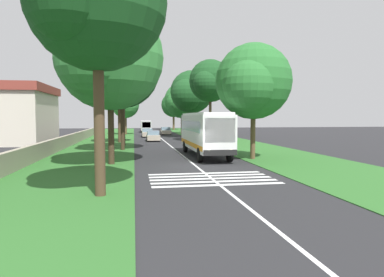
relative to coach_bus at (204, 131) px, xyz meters
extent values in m
plane|color=#262628|center=(-5.30, 1.80, -2.15)|extent=(160.00, 160.00, 0.00)
cube|color=#2D6628|center=(9.70, 10.00, -2.13)|extent=(120.00, 8.00, 0.04)
cube|color=#2D6628|center=(9.70, -6.40, -2.13)|extent=(120.00, 8.00, 0.04)
cube|color=silver|center=(9.70, 1.80, -2.14)|extent=(110.00, 0.16, 0.01)
cube|color=white|center=(-0.03, 0.00, -0.05)|extent=(11.00, 2.50, 2.90)
cube|color=slate|center=(0.27, 0.00, 0.48)|extent=(9.68, 2.54, 0.85)
cube|color=slate|center=(-5.49, 0.00, 0.30)|extent=(0.08, 2.20, 1.74)
cube|color=orange|center=(-0.03, 0.00, -1.05)|extent=(10.78, 2.53, 0.36)
cube|color=white|center=(-0.03, 0.00, 1.49)|extent=(10.56, 2.30, 0.18)
cube|color=black|center=(-5.61, 0.00, -1.28)|extent=(0.16, 2.40, 0.40)
sphere|color=#F2EDCC|center=(-5.55, 0.80, -1.15)|extent=(0.24, 0.24, 0.24)
sphere|color=#F2EDCC|center=(-5.55, -0.81, -1.15)|extent=(0.24, 0.24, 0.24)
cylinder|color=black|center=(-3.93, 1.15, -1.60)|extent=(1.10, 0.32, 1.10)
cylinder|color=black|center=(3.47, 1.15, -1.60)|extent=(1.10, 0.32, 1.10)
cylinder|color=black|center=(-3.93, -1.15, -1.60)|extent=(1.10, 0.32, 1.10)
cylinder|color=black|center=(3.47, -1.15, -1.60)|extent=(1.10, 0.32, 1.10)
cube|color=silver|center=(-12.53, 1.80, -2.14)|extent=(0.45, 6.80, 0.01)
cube|color=silver|center=(-11.63, 1.80, -2.14)|extent=(0.45, 6.80, 0.01)
cube|color=silver|center=(-10.73, 1.80, -2.14)|extent=(0.45, 6.80, 0.01)
cube|color=silver|center=(-9.83, 1.80, -2.14)|extent=(0.45, 6.80, 0.01)
cube|color=silver|center=(-8.93, 1.80, -2.14)|extent=(0.45, 6.80, 0.01)
cube|color=#B7A893|center=(19.34, 3.36, -1.62)|extent=(4.30, 1.75, 0.70)
cube|color=slate|center=(19.24, 3.36, -0.99)|extent=(2.00, 1.61, 0.55)
cylinder|color=black|center=(17.99, 4.14, -1.83)|extent=(0.64, 0.22, 0.64)
cylinder|color=black|center=(20.69, 4.14, -1.83)|extent=(0.64, 0.22, 0.64)
cylinder|color=black|center=(17.99, 2.58, -1.83)|extent=(0.64, 0.22, 0.64)
cylinder|color=black|center=(20.69, 2.58, -1.83)|extent=(0.64, 0.22, 0.64)
cube|color=#B7A893|center=(29.00, 3.80, -1.62)|extent=(4.30, 1.75, 0.70)
cube|color=slate|center=(28.90, 3.80, -0.99)|extent=(2.00, 1.61, 0.55)
cylinder|color=black|center=(27.65, 4.58, -1.83)|extent=(0.64, 0.22, 0.64)
cylinder|color=black|center=(30.35, 4.58, -1.83)|extent=(0.64, 0.22, 0.64)
cylinder|color=black|center=(27.65, 3.02, -1.83)|extent=(0.64, 0.22, 0.64)
cylinder|color=black|center=(30.35, 3.02, -1.83)|extent=(0.64, 0.22, 0.64)
cube|color=#B7A893|center=(35.88, 0.09, -1.62)|extent=(4.30, 1.75, 0.70)
cube|color=slate|center=(35.78, 0.09, -0.99)|extent=(2.00, 1.61, 0.55)
cylinder|color=black|center=(34.53, 0.87, -1.83)|extent=(0.64, 0.22, 0.64)
cylinder|color=black|center=(37.23, 0.87, -1.83)|extent=(0.64, 0.22, 0.64)
cylinder|color=black|center=(34.53, -0.69, -1.83)|extent=(0.64, 0.22, 0.64)
cylinder|color=black|center=(37.23, -0.69, -1.83)|extent=(0.64, 0.22, 0.64)
cube|color=silver|center=(46.39, 3.42, -0.67)|extent=(6.00, 2.10, 2.10)
cube|color=slate|center=(46.59, 3.42, -0.29)|extent=(5.04, 2.13, 0.70)
cube|color=slate|center=(43.42, 3.42, -0.46)|extent=(0.06, 1.76, 1.18)
cylinder|color=black|center=(44.49, 4.37, -1.77)|extent=(0.76, 0.24, 0.76)
cylinder|color=black|center=(48.29, 4.37, -1.77)|extent=(0.76, 0.24, 0.76)
cylinder|color=black|center=(44.49, 2.47, -1.77)|extent=(0.76, 0.24, 0.76)
cylinder|color=black|center=(48.29, 2.47, -1.77)|extent=(0.76, 0.24, 0.76)
cylinder|color=#3D2D1E|center=(6.41, 7.14, 0.84)|extent=(0.40, 0.40, 5.89)
sphere|color=#19471E|center=(6.41, 7.14, 5.83)|extent=(7.46, 7.46, 7.46)
sphere|color=#19471E|center=(8.65, 7.14, 5.27)|extent=(4.40, 4.40, 4.40)
sphere|color=#19471E|center=(4.55, 8.26, 5.27)|extent=(5.36, 5.36, 5.36)
cylinder|color=#4C3826|center=(-14.05, 7.45, 1.18)|extent=(0.45, 0.45, 6.58)
sphere|color=#19471E|center=(-14.05, 7.45, 6.08)|extent=(5.84, 5.84, 5.84)
sphere|color=#19471E|center=(-12.30, 7.45, 5.64)|extent=(4.16, 4.16, 4.16)
cylinder|color=#4C3826|center=(17.01, 7.86, 0.68)|extent=(0.40, 0.40, 5.58)
sphere|color=#19471E|center=(17.01, 7.86, 5.05)|extent=(5.75, 5.75, 5.75)
sphere|color=#19471E|center=(18.73, 7.86, 4.62)|extent=(3.43, 3.43, 3.43)
sphere|color=#19471E|center=(15.57, 8.72, 4.62)|extent=(3.71, 3.71, 3.71)
cylinder|color=#3D2D1E|center=(-4.12, 7.60, 0.64)|extent=(0.43, 0.43, 5.49)
sphere|color=#337A38|center=(-4.12, 7.60, 5.44)|extent=(7.50, 7.50, 7.50)
sphere|color=#337A38|center=(-1.87, 7.60, 4.88)|extent=(4.63, 4.63, 4.63)
sphere|color=#337A38|center=(-5.99, 8.73, 4.88)|extent=(4.51, 4.51, 4.51)
cylinder|color=brown|center=(37.33, 7.55, 0.01)|extent=(0.47, 0.47, 4.24)
sphere|color=#337A38|center=(37.33, 7.55, 3.55)|extent=(5.17, 5.17, 5.17)
sphere|color=#337A38|center=(38.88, 7.55, 3.17)|extent=(3.08, 3.08, 3.08)
sphere|color=#337A38|center=(36.04, 8.33, 3.17)|extent=(3.22, 3.22, 3.22)
cylinder|color=#4C3826|center=(16.59, -4.22, 1.20)|extent=(0.36, 0.36, 6.61)
sphere|color=#19471E|center=(16.59, -4.22, 6.08)|extent=(5.73, 5.73, 5.73)
sphere|color=#19471E|center=(18.31, -4.22, 5.65)|extent=(3.51, 3.51, 3.51)
sphere|color=#19471E|center=(15.16, -3.37, 5.65)|extent=(3.45, 3.45, 3.45)
cylinder|color=#3D2D1E|center=(26.90, -3.42, 0.64)|extent=(0.57, 0.57, 5.49)
sphere|color=#19471E|center=(26.90, -3.42, 5.31)|extent=(7.03, 7.03, 7.03)
sphere|color=#19471E|center=(29.01, -3.42, 4.79)|extent=(4.46, 4.46, 4.46)
sphere|color=#19471E|center=(25.15, -2.36, 4.79)|extent=(5.04, 5.04, 5.04)
cylinder|color=brown|center=(-2.91, -3.34, 0.15)|extent=(0.39, 0.39, 4.50)
sphere|color=#286B2D|center=(-2.91, -3.34, 4.05)|extent=(5.99, 5.99, 5.99)
sphere|color=#286B2D|center=(-1.11, -3.34, 3.60)|extent=(3.37, 3.37, 3.37)
sphere|color=#286B2D|center=(-4.41, -2.45, 3.60)|extent=(3.90, 3.90, 3.90)
cylinder|color=#4C3826|center=(37.49, -3.28, 0.19)|extent=(0.49, 0.49, 4.59)
sphere|color=#286B2D|center=(37.49, -3.28, 4.38)|extent=(6.87, 6.87, 6.87)
sphere|color=#286B2D|center=(39.55, -3.28, 3.86)|extent=(4.92, 4.92, 4.92)
sphere|color=#286B2D|center=(35.77, -2.25, 3.86)|extent=(4.29, 4.29, 4.29)
cylinder|color=brown|center=(58.69, -4.07, 0.21)|extent=(0.52, 0.52, 4.64)
sphere|color=#1E5623|center=(58.69, -4.07, 4.25)|extent=(6.25, 6.25, 6.25)
sphere|color=#1E5623|center=(60.56, -4.07, 3.78)|extent=(3.63, 3.63, 3.63)
sphere|color=#1E5623|center=(57.13, -3.13, 3.78)|extent=(3.64, 3.64, 3.64)
cylinder|color=#473828|center=(11.98, 7.13, 1.55)|extent=(0.24, 0.24, 7.31)
cube|color=#3D3326|center=(11.98, 7.13, 4.61)|extent=(0.12, 1.40, 0.12)
cube|color=#9E937F|center=(14.70, 13.40, -1.46)|extent=(70.00, 0.40, 1.29)
cube|color=beige|center=(18.06, 20.38, 1.04)|extent=(12.20, 7.01, 6.37)
cube|color=brown|center=(18.06, 20.38, 4.74)|extent=(12.80, 7.61, 1.03)
camera|label=1|loc=(-29.07, 6.00, 1.27)|focal=32.22mm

